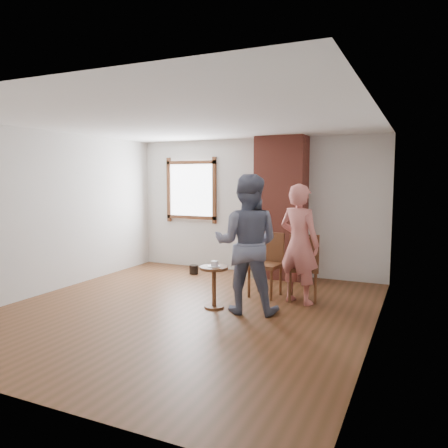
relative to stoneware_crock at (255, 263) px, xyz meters
The scene contains 12 objects.
ground 2.42m from the stoneware_crock, 93.07° to the right, with size 5.50×5.50×0.00m, color brown.
room_shell 2.39m from the stoneware_crock, 95.88° to the right, with size 5.04×5.52×2.62m.
brick_chimney 1.16m from the stoneware_crock, 11.98° to the left, with size 0.90×0.50×2.60m, color #9A4536.
stoneware_crock is the anchor object (origin of this frame).
dark_pot 1.19m from the stoneware_crock, 164.40° to the right, with size 0.17×0.17×0.17m, color black.
dining_chair_left 1.36m from the stoneware_crock, 60.82° to the right, with size 0.50×0.50×0.99m.
dining_chair_right 1.69m from the stoneware_crock, 42.62° to the right, with size 0.54×0.54×0.98m.
side_table 2.15m from the stoneware_crock, 84.88° to the right, with size 0.40×0.40×0.60m.
cake_plate 2.18m from the stoneware_crock, 84.88° to the right, with size 0.18×0.18×0.01m, color white.
cake_slice 2.19m from the stoneware_crock, 84.62° to the right, with size 0.08×0.07×0.06m, color white.
man 2.31m from the stoneware_crock, 72.21° to the right, with size 0.92×0.72×1.90m, color #141837.
person_pink 1.95m from the stoneware_crock, 48.60° to the right, with size 0.64×0.42×1.77m, color #DC776E.
Camera 1 is at (2.99, -5.20, 1.85)m, focal length 35.00 mm.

